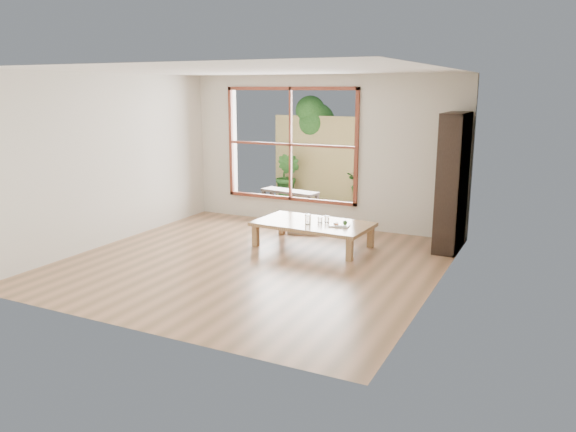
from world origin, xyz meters
name	(u,v)px	position (x,y,z in m)	size (l,w,h in m)	color
ground	(253,262)	(0.00, 0.00, 0.00)	(5.00, 5.00, 0.00)	#A87854
low_table	(313,225)	(0.43, 1.09, 0.33)	(1.79, 1.07, 0.38)	tan
floor_cushion	(306,228)	(-0.06, 1.92, 0.04)	(0.57, 0.57, 0.08)	beige
bookshelf	(452,182)	(2.32, 1.90, 1.02)	(0.33, 0.92, 2.04)	black
glass_tall	(308,219)	(0.41, 0.94, 0.46)	(0.09, 0.09, 0.16)	silver
glass_mid	(327,219)	(0.61, 1.20, 0.43)	(0.07, 0.07, 0.10)	silver
glass_short	(320,220)	(0.53, 1.12, 0.43)	(0.07, 0.07, 0.09)	silver
glass_small	(309,219)	(0.34, 1.14, 0.42)	(0.06, 0.06, 0.08)	silver
food_tray	(341,225)	(0.89, 1.05, 0.40)	(0.31, 0.24, 0.09)	white
deck	(316,210)	(-0.60, 3.56, 0.00)	(2.80, 2.00, 0.05)	#3A332A
garden_bench	(290,193)	(-1.04, 3.29, 0.34)	(1.23, 0.53, 0.38)	black
bamboo_fence	(335,159)	(-0.60, 4.56, 0.90)	(2.80, 0.06, 1.80)	tan
shrub_right	(366,183)	(0.15, 4.40, 0.46)	(0.79, 0.68, 0.88)	#306926
shrub_left	(288,176)	(-1.55, 4.21, 0.53)	(0.55, 0.44, 1.00)	#306926
garden_tree	(312,123)	(-1.28, 4.86, 1.63)	(1.04, 0.85, 2.22)	#4C3D2D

